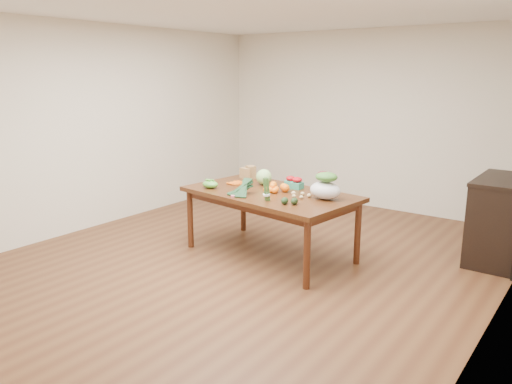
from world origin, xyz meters
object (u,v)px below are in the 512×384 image
Objects in this scene: paper_bag at (248,172)px; salad_bag at (325,187)px; dining_table at (270,224)px; kale_bunch at (240,188)px; asparagus_bundle at (267,189)px; cabinet at (499,220)px; cabbage at (264,177)px; mandarin_cluster at (273,188)px.

salad_bag is (1.31, -0.37, 0.05)m from paper_bag.
dining_table is at bearing -34.09° from paper_bag.
asparagus_bundle is (0.37, -0.01, 0.05)m from kale_bunch.
salad_bag is at bearing 49.60° from asparagus_bundle.
kale_bunch is at bearing -58.33° from paper_bag.
cabinet is 2.68m from cabbage.
mandarin_cluster is 0.45× the size of kale_bunch.
asparagus_bundle is at bearing -53.92° from dining_table.
cabinet is 2.97m from paper_bag.
paper_bag is 0.57× the size of kale_bunch.
cabinet is 2.99× the size of salad_bag.
cabbage is at bearing 139.48° from mandarin_cluster.
mandarin_cluster is at bearing 12.56° from dining_table.
mandarin_cluster is (-2.11, -1.37, 0.33)m from cabinet.
kale_bunch is (0.10, -0.60, -0.01)m from cabbage.
asparagus_bundle reaches higher than dining_table.
salad_bag is (-1.48, -1.30, 0.41)m from cabinet.
paper_bag is 0.43m from cabbage.
salad_bag reaches higher than asparagus_bundle.
kale_bunch is 1.17× the size of salad_bag.
salad_bag is (0.83, 0.41, 0.05)m from kale_bunch.
cabbage is 0.61m from kale_bunch.
mandarin_cluster is (0.68, -0.44, -0.03)m from paper_bag.
salad_bag reaches higher than mandarin_cluster.
paper_bag is at bearing 152.95° from dining_table.
paper_bag is 0.91× the size of asparagus_bundle.
salad_bag is at bearing 33.38° from kale_bunch.
cabbage is 0.95m from salad_bag.
asparagus_bundle is (0.19, -0.35, 0.50)m from dining_table.
cabinet is at bearing 39.75° from dining_table.
salad_bag reaches higher than dining_table.
dining_table is at bearing -174.48° from mandarin_cluster.
paper_bag is 1.22× the size of cabbage.
cabinet is at bearing 43.56° from kale_bunch.
dining_table is 0.43m from mandarin_cluster.
asparagus_bundle is at bearing -138.42° from cabinet.
cabinet is 2.02m from salad_bag.
cabinet is 2.55× the size of kale_bunch.
salad_bag is (0.63, 0.07, 0.08)m from mandarin_cluster.
mandarin_cluster is 0.40m from asparagus_bundle.
dining_table is at bearing -43.62° from cabbage.
salad_bag is (0.66, 0.07, 0.51)m from dining_table.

